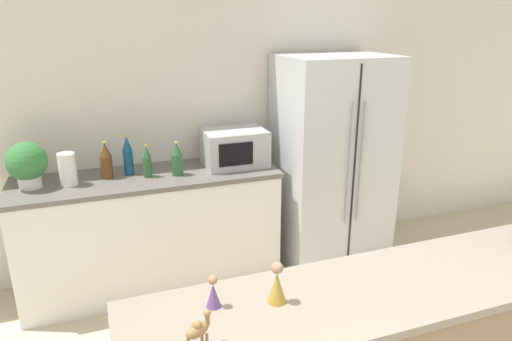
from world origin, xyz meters
TOP-DOWN VIEW (x-y plane):
  - wall_back at (0.00, 2.73)m, footprint 8.00×0.06m
  - back_counter at (-0.53, 2.40)m, footprint 1.93×0.63m
  - refrigerator at (0.98, 2.33)m, footprint 0.87×0.72m
  - potted_plant at (-1.32, 2.41)m, footprint 0.27×0.27m
  - paper_towel_roll at (-1.07, 2.37)m, footprint 0.12×0.12m
  - microwave at (0.15, 2.42)m, footprint 0.48×0.37m
  - back_bottle_0 at (-0.53, 2.36)m, footprint 0.06×0.06m
  - back_bottle_1 at (-0.65, 2.46)m, footprint 0.07×0.07m
  - back_bottle_2 at (-0.81, 2.43)m, footprint 0.08×0.08m
  - back_bottle_3 at (-0.32, 2.33)m, footprint 0.08×0.08m
  - camel_figurine at (-0.62, 0.35)m, footprint 0.10×0.08m
  - wise_man_figurine_blue at (-0.51, 0.55)m, footprint 0.06×0.06m
  - wise_man_figurine_crimson at (-0.28, 0.49)m, footprint 0.07×0.07m

SIDE VIEW (x-z plane):
  - back_counter at x=-0.53m, z-range 0.00..0.91m
  - refrigerator at x=0.98m, z-range 0.00..1.74m
  - back_bottle_0 at x=-0.53m, z-range 0.91..1.15m
  - paper_towel_roll at x=-1.07m, z-range 0.91..1.14m
  - back_bottle_3 at x=-0.32m, z-range 0.90..1.16m
  - back_bottle_2 at x=-0.81m, z-range 0.90..1.18m
  - microwave at x=0.15m, z-range 0.91..1.19m
  - wise_man_figurine_blue at x=-0.51m, z-range 0.99..1.12m
  - back_bottle_1 at x=-0.65m, z-range 0.90..1.21m
  - wise_man_figurine_crimson at x=-0.28m, z-range 0.98..1.15m
  - camel_figurine at x=-0.62m, z-range 1.01..1.13m
  - potted_plant at x=-1.32m, z-range 0.93..1.25m
  - wall_back at x=0.00m, z-range 0.00..2.55m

